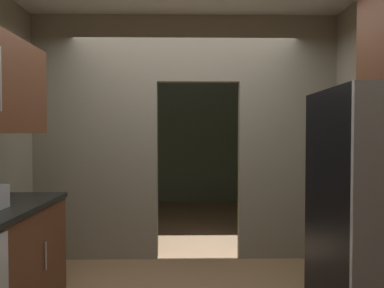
{
  "coord_description": "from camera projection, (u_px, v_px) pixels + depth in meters",
  "views": [
    {
      "loc": [
        0.02,
        -2.62,
        1.41
      ],
      "look_at": [
        0.07,
        0.39,
        1.33
      ],
      "focal_mm": 31.71,
      "sensor_mm": 36.0,
      "label": 1
    }
  ],
  "objects": [
    {
      "name": "kitchen_partition",
      "position": [
        182.0,
        130.0,
        3.87
      ],
      "size": [
        3.42,
        0.12,
        2.75
      ],
      "color": "gray",
      "rests_on": "ground"
    },
    {
      "name": "adjoining_room_shell",
      "position": [
        186.0,
        137.0,
        6.09
      ],
      "size": [
        3.42,
        3.36,
        2.75
      ],
      "color": "slate",
      "rests_on": "ground"
    }
  ]
}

